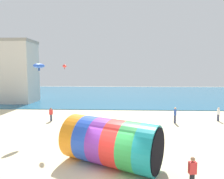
# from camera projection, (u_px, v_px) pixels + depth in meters

# --- Properties ---
(ground_plane) EXTENTS (120.00, 120.00, 0.00)m
(ground_plane) POSITION_uv_depth(u_px,v_px,m) (110.00, 177.00, 10.89)
(ground_plane) COLOR beige
(sea) EXTENTS (120.00, 40.00, 0.10)m
(sea) POSITION_uv_depth(u_px,v_px,m) (118.00, 94.00, 48.82)
(sea) COLOR #236084
(sea) RESTS_ON ground
(giant_inflatable_tube) EXTENTS (6.50, 5.12, 2.83)m
(giant_inflatable_tube) POSITION_uv_depth(u_px,v_px,m) (111.00, 142.00, 12.21)
(giant_inflatable_tube) COLOR orange
(giant_inflatable_tube) RESTS_ON ground
(kite_handler) EXTENTS (0.39, 0.27, 1.65)m
(kite_handler) POSITION_uv_depth(u_px,v_px,m) (192.00, 173.00, 9.67)
(kite_handler) COLOR black
(kite_handler) RESTS_ON ground
(kite_red_parafoil) EXTENTS (0.69, 0.87, 0.44)m
(kite_red_parafoil) POSITION_uv_depth(u_px,v_px,m) (65.00, 66.00, 16.75)
(kite_red_parafoil) COLOR red
(kite_blue_parafoil) EXTENTS (1.01, 1.40, 0.68)m
(kite_blue_parafoil) POSITION_uv_depth(u_px,v_px,m) (39.00, 66.00, 18.31)
(kite_blue_parafoil) COLOR blue
(bystander_near_water) EXTENTS (0.24, 0.37, 1.77)m
(bystander_near_water) POSITION_uv_depth(u_px,v_px,m) (175.00, 115.00, 21.84)
(bystander_near_water) COLOR #383D56
(bystander_near_water) RESTS_ON ground
(bystander_mid_beach) EXTENTS (0.27, 0.39, 1.58)m
(bystander_mid_beach) POSITION_uv_depth(u_px,v_px,m) (218.00, 114.00, 22.73)
(bystander_mid_beach) COLOR #383D56
(bystander_mid_beach) RESTS_ON ground
(bystander_far_left) EXTENTS (0.40, 0.42, 1.54)m
(bystander_far_left) POSITION_uv_depth(u_px,v_px,m) (51.00, 114.00, 22.75)
(bystander_far_left) COLOR #383D56
(bystander_far_left) RESTS_ON ground
(promenade_building) EXTENTS (11.16, 5.08, 11.03)m
(promenade_building) POSITION_uv_depth(u_px,v_px,m) (3.00, 72.00, 35.37)
(promenade_building) COLOR beige
(promenade_building) RESTS_ON ground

